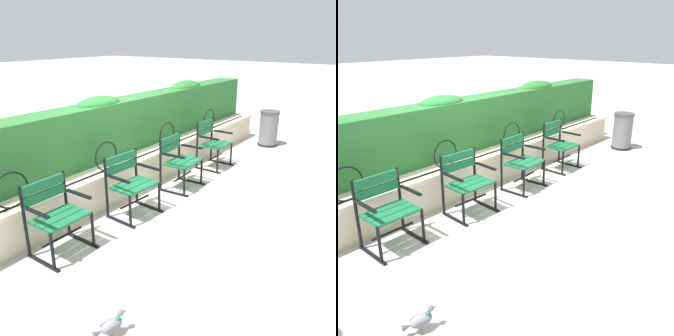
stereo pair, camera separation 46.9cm
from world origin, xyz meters
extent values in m
plane|color=#BCB7AD|center=(0.00, 0.00, 0.00)|extent=(60.00, 60.00, 0.00)
cube|color=beige|center=(0.00, 0.88, 0.24)|extent=(8.45, 0.35, 0.48)
cube|color=beige|center=(0.00, 0.88, 0.50)|extent=(8.45, 0.41, 0.05)
cylinder|color=black|center=(0.00, 0.81, 0.54)|extent=(7.89, 0.02, 0.02)
torus|color=black|center=(-1.97, 0.81, 0.74)|extent=(0.42, 0.02, 0.42)
torus|color=black|center=(-0.52, 0.81, 0.74)|extent=(0.42, 0.02, 0.42)
torus|color=black|center=(0.92, 0.81, 0.74)|extent=(0.42, 0.02, 0.42)
torus|color=black|center=(2.37, 0.81, 0.74)|extent=(0.42, 0.02, 0.42)
cube|color=#2D7033|center=(0.00, 1.29, 0.94)|extent=(8.28, 0.47, 0.84)
ellipsoid|color=#297431|center=(-0.14, 1.29, 1.36)|extent=(0.77, 0.43, 0.22)
ellipsoid|color=#2E7430|center=(2.24, 1.29, 1.36)|extent=(0.87, 0.43, 0.24)
cube|color=#19663D|center=(-1.72, 0.20, 0.44)|extent=(0.56, 0.13, 0.03)
cube|color=#19663D|center=(-1.72, 0.34, 0.44)|extent=(0.56, 0.13, 0.03)
cube|color=#19663D|center=(-1.73, 0.48, 0.44)|extent=(0.56, 0.13, 0.03)
cube|color=#19663D|center=(-1.73, 0.58, 0.77)|extent=(0.56, 0.03, 0.11)
cube|color=#19663D|center=(-1.73, 0.58, 0.64)|extent=(0.56, 0.03, 0.11)
cylinder|color=black|center=(-1.45, 0.58, 0.42)|extent=(0.04, 0.04, 0.85)
cylinder|color=black|center=(-1.44, 0.15, 0.22)|extent=(0.04, 0.04, 0.44)
cube|color=black|center=(-1.44, 0.34, 0.01)|extent=(0.04, 0.52, 0.02)
cube|color=black|center=(-1.44, 0.34, 0.62)|extent=(0.04, 0.40, 0.03)
cylinder|color=black|center=(-2.01, 0.58, 0.42)|extent=(0.04, 0.04, 0.85)
cylinder|color=black|center=(-2.00, 0.15, 0.22)|extent=(0.04, 0.04, 0.44)
cube|color=black|center=(-2.01, 0.34, 0.01)|extent=(0.04, 0.52, 0.02)
cube|color=black|center=(-2.01, 0.34, 0.62)|extent=(0.04, 0.40, 0.03)
cylinder|color=black|center=(-1.72, 0.34, 0.20)|extent=(0.53, 0.03, 0.03)
cube|color=#19663D|center=(-0.57, 0.14, 0.44)|extent=(0.58, 0.16, 0.03)
cube|color=#19663D|center=(-0.56, 0.27, 0.44)|extent=(0.58, 0.16, 0.03)
cube|color=#19663D|center=(-0.55, 0.41, 0.44)|extent=(0.58, 0.16, 0.03)
cube|color=#19663D|center=(-0.55, 0.51, 0.77)|extent=(0.57, 0.06, 0.11)
cube|color=#19663D|center=(-0.55, 0.51, 0.64)|extent=(0.57, 0.06, 0.11)
cylinder|color=black|center=(-0.26, 0.50, 0.42)|extent=(0.04, 0.04, 0.84)
cylinder|color=black|center=(-0.28, 0.07, 0.22)|extent=(0.04, 0.04, 0.44)
cube|color=black|center=(-0.27, 0.26, 0.01)|extent=(0.07, 0.52, 0.02)
cube|color=black|center=(-0.27, 0.26, 0.62)|extent=(0.06, 0.40, 0.03)
cylinder|color=black|center=(-0.83, 0.53, 0.42)|extent=(0.04, 0.04, 0.84)
cylinder|color=black|center=(-0.85, 0.10, 0.22)|extent=(0.04, 0.04, 0.44)
cube|color=black|center=(-0.84, 0.29, 0.01)|extent=(0.07, 0.52, 0.02)
cube|color=black|center=(-0.84, 0.29, 0.62)|extent=(0.06, 0.40, 0.03)
cylinder|color=black|center=(-0.56, 0.27, 0.20)|extent=(0.54, 0.06, 0.03)
cube|color=#19663D|center=(0.62, 0.13, 0.44)|extent=(0.57, 0.16, 0.03)
cube|color=#19663D|center=(0.61, 0.27, 0.44)|extent=(0.57, 0.16, 0.03)
cube|color=#19663D|center=(0.60, 0.40, 0.44)|extent=(0.57, 0.16, 0.03)
cube|color=#19663D|center=(0.59, 0.51, 0.77)|extent=(0.57, 0.06, 0.11)
cube|color=#19663D|center=(0.59, 0.51, 0.64)|extent=(0.57, 0.06, 0.11)
cylinder|color=black|center=(0.88, 0.52, 0.42)|extent=(0.04, 0.04, 0.84)
cylinder|color=black|center=(0.90, 0.09, 0.22)|extent=(0.04, 0.04, 0.44)
cube|color=black|center=(0.89, 0.28, 0.01)|extent=(0.07, 0.52, 0.02)
cube|color=black|center=(0.89, 0.28, 0.62)|extent=(0.06, 0.40, 0.03)
cylinder|color=black|center=(0.31, 0.49, 0.42)|extent=(0.04, 0.04, 0.84)
cylinder|color=black|center=(0.34, 0.06, 0.22)|extent=(0.04, 0.04, 0.44)
cube|color=black|center=(0.33, 0.25, 0.01)|extent=(0.07, 0.52, 0.02)
cube|color=black|center=(0.33, 0.25, 0.62)|extent=(0.06, 0.40, 0.03)
cylinder|color=black|center=(0.61, 0.27, 0.20)|extent=(0.54, 0.06, 0.03)
cube|color=#19663D|center=(1.77, 0.18, 0.44)|extent=(0.53, 0.13, 0.03)
cube|color=#19663D|center=(1.77, 0.31, 0.44)|extent=(0.53, 0.13, 0.03)
cube|color=#19663D|center=(1.77, 0.45, 0.44)|extent=(0.53, 0.13, 0.03)
cube|color=#19663D|center=(1.77, 0.55, 0.79)|extent=(0.53, 0.03, 0.11)
cube|color=#19663D|center=(1.77, 0.55, 0.66)|extent=(0.53, 0.03, 0.11)
cylinder|color=black|center=(2.04, 0.55, 0.44)|extent=(0.04, 0.04, 0.87)
cylinder|color=black|center=(2.04, 0.12, 0.22)|extent=(0.04, 0.04, 0.44)
cube|color=black|center=(2.04, 0.31, 0.01)|extent=(0.04, 0.52, 0.02)
cube|color=black|center=(2.04, 0.31, 0.62)|extent=(0.04, 0.40, 0.03)
cylinder|color=black|center=(1.51, 0.56, 0.44)|extent=(0.04, 0.04, 0.87)
cylinder|color=black|center=(1.51, 0.13, 0.22)|extent=(0.04, 0.04, 0.44)
cube|color=black|center=(1.51, 0.32, 0.01)|extent=(0.04, 0.52, 0.02)
cube|color=black|center=(1.51, 0.32, 0.62)|extent=(0.04, 0.40, 0.03)
cylinder|color=black|center=(1.77, 0.31, 0.20)|extent=(0.50, 0.03, 0.03)
ellipsoid|color=gray|center=(-2.30, -0.96, 0.11)|extent=(0.21, 0.16, 0.11)
cylinder|color=#2D6B56|center=(-2.23, -0.98, 0.14)|extent=(0.07, 0.06, 0.06)
sphere|color=slate|center=(-2.21, -0.99, 0.20)|extent=(0.06, 0.06, 0.06)
cone|color=black|center=(-2.18, -1.00, 0.19)|extent=(0.03, 0.02, 0.01)
cone|color=#595960|center=(-2.40, -0.93, 0.10)|extent=(0.09, 0.08, 0.06)
ellipsoid|color=slate|center=(-2.29, -0.92, 0.11)|extent=(0.14, 0.06, 0.07)
ellipsoid|color=slate|center=(-2.32, -1.00, 0.11)|extent=(0.14, 0.06, 0.07)
cylinder|color=#C6515B|center=(-2.28, -0.95, 0.03)|extent=(0.01, 0.01, 0.05)
cylinder|color=#C6515B|center=(-2.31, -0.98, 0.03)|extent=(0.01, 0.01, 0.05)
cylinder|color=slate|center=(3.72, 0.05, 0.36)|extent=(0.40, 0.40, 0.72)
cylinder|color=#47474A|center=(3.72, 0.05, 0.75)|extent=(0.42, 0.42, 0.06)
torus|color=black|center=(3.72, 0.05, 0.03)|extent=(0.44, 0.44, 0.04)
camera|label=1|loc=(-3.88, -2.67, 2.31)|focal=38.36mm
camera|label=2|loc=(-3.59, -3.03, 2.31)|focal=38.36mm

